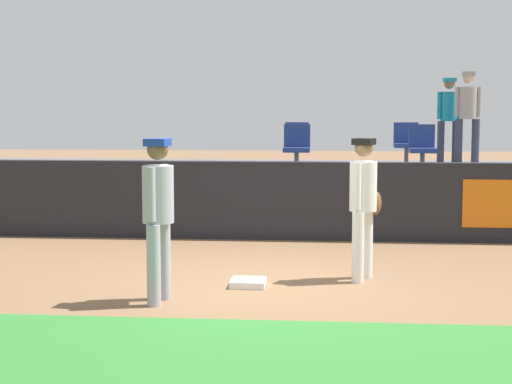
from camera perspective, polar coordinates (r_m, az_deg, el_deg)
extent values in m
plane|color=brown|center=(9.58, 0.95, -6.58)|extent=(60.00, 60.00, 0.00)
cube|color=#2D722D|center=(6.75, -0.94, -11.93)|extent=(18.00, 2.80, 0.01)
cube|color=white|center=(9.57, -0.54, -6.34)|extent=(0.40, 0.40, 0.08)
cylinder|color=white|center=(10.06, 7.73, -3.59)|extent=(0.14, 0.14, 0.84)
cylinder|color=white|center=(9.77, 7.12, -3.86)|extent=(0.14, 0.14, 0.84)
cylinder|color=white|center=(9.82, 7.48, 0.39)|extent=(0.42, 0.42, 0.59)
sphere|color=#8C6647|center=(9.79, 7.52, 3.09)|extent=(0.22, 0.22, 0.22)
cube|color=black|center=(9.79, 7.53, 3.51)|extent=(0.30, 0.30, 0.08)
cylinder|color=white|center=(10.00, 7.88, 0.60)|extent=(0.09, 0.09, 0.55)
cylinder|color=white|center=(9.64, 7.08, 0.41)|extent=(0.09, 0.09, 0.55)
ellipsoid|color=brown|center=(10.00, 8.37, -0.78)|extent=(0.19, 0.23, 0.28)
cylinder|color=#9EA3AD|center=(8.92, -6.44, -4.73)|extent=(0.15, 0.15, 0.86)
cylinder|color=#9EA3AD|center=(8.63, -7.14, -5.10)|extent=(0.15, 0.15, 0.86)
cylinder|color=#9EA3AD|center=(8.67, -6.84, -0.15)|extent=(0.38, 0.38, 0.61)
sphere|color=brown|center=(8.63, -6.88, 2.97)|extent=(0.22, 0.22, 0.22)
cube|color=#193899|center=(8.63, -6.89, 3.46)|extent=(0.27, 0.27, 0.08)
cylinder|color=#9EA3AD|center=(8.85, -6.39, 0.10)|extent=(0.09, 0.09, 0.57)
cylinder|color=#9EA3AD|center=(8.48, -7.32, -0.16)|extent=(0.09, 0.09, 0.57)
cube|color=black|center=(12.86, 2.08, -0.60)|extent=(18.00, 0.24, 1.23)
cube|color=#59595E|center=(15.43, 2.60, -0.05)|extent=(18.00, 4.80, 0.94)
cylinder|color=#4C4C51|center=(15.97, 2.84, 2.57)|extent=(0.08, 0.08, 0.40)
cube|color=navy|center=(15.96, 2.84, 3.29)|extent=(0.46, 0.44, 0.08)
cube|color=navy|center=(16.14, 2.87, 4.17)|extent=(0.46, 0.06, 0.40)
cylinder|color=#4C4C51|center=(14.17, 2.84, 2.15)|extent=(0.08, 0.08, 0.40)
cube|color=navy|center=(14.16, 2.85, 2.96)|extent=(0.46, 0.44, 0.08)
cube|color=navy|center=(14.34, 2.88, 3.95)|extent=(0.46, 0.06, 0.40)
cylinder|color=#4C4C51|center=(14.25, 11.51, 2.06)|extent=(0.08, 0.08, 0.40)
cube|color=navy|center=(14.23, 11.53, 2.86)|extent=(0.45, 0.44, 0.08)
cube|color=navy|center=(14.41, 11.47, 3.85)|extent=(0.45, 0.06, 0.40)
cylinder|color=#4C4C51|center=(16.02, 10.44, 2.49)|extent=(0.08, 0.08, 0.40)
cube|color=navy|center=(16.01, 10.45, 3.21)|extent=(0.47, 0.44, 0.08)
cube|color=navy|center=(16.19, 10.40, 4.09)|extent=(0.47, 0.06, 0.40)
cylinder|color=#33384C|center=(17.34, 13.74, 3.42)|extent=(0.14, 0.14, 0.85)
cylinder|color=#33384C|center=(17.26, 12.75, 3.43)|extent=(0.14, 0.14, 0.85)
cylinder|color=teal|center=(17.29, 13.30, 5.82)|extent=(0.37, 0.37, 0.60)
sphere|color=#8C6647|center=(17.29, 13.34, 7.37)|extent=(0.22, 0.22, 0.22)
cube|color=teal|center=(17.30, 13.34, 7.61)|extent=(0.26, 0.26, 0.08)
cylinder|color=teal|center=(17.34, 13.94, 5.87)|extent=(0.09, 0.09, 0.56)
cylinder|color=teal|center=(17.24, 12.66, 5.90)|extent=(0.09, 0.09, 0.56)
cylinder|color=#33384C|center=(16.81, 15.05, 3.40)|extent=(0.15, 0.15, 0.90)
cylinder|color=#33384C|center=(16.79, 13.93, 3.43)|extent=(0.15, 0.15, 0.90)
cylinder|color=#A5998C|center=(16.79, 14.56, 6.03)|extent=(0.38, 0.38, 0.63)
sphere|color=beige|center=(16.80, 14.60, 7.72)|extent=(0.24, 0.24, 0.24)
cube|color=#A5998C|center=(16.80, 14.61, 7.98)|extent=(0.27, 0.27, 0.08)
cylinder|color=#A5998C|center=(16.80, 15.28, 6.08)|extent=(0.09, 0.09, 0.59)
cylinder|color=#A5998C|center=(16.78, 13.84, 6.12)|extent=(0.09, 0.09, 0.59)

